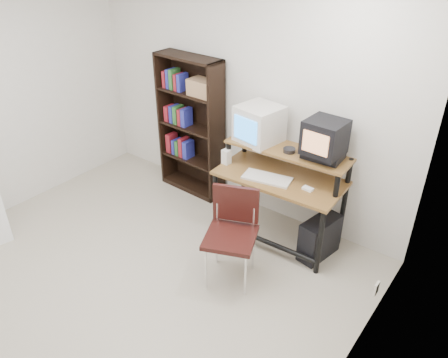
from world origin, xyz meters
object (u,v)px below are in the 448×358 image
Objects in this scene: crt_monitor at (259,124)px; bookshelf at (192,124)px; crt_tv at (325,137)px; school_chair at (232,226)px; pc_tower at (320,238)px; computer_desk at (281,179)px.

bookshelf is (-1.01, 0.12, -0.30)m from crt_monitor.
school_chair is at bearing -111.58° from crt_tv.
bookshelf reaches higher than crt_monitor.
school_chair is (0.31, -0.87, -0.61)m from crt_monitor.
crt_tv is 1.02m from pc_tower.
computer_desk is at bearing -172.34° from pc_tower.
computer_desk is at bearing -7.52° from bookshelf.
computer_desk is 2.85× the size of pc_tower.
crt_tv is 0.80× the size of pc_tower.
pc_tower is 0.27× the size of bookshelf.
pc_tower is (0.13, -0.13, -1.00)m from crt_tv.
school_chair is at bearing -60.83° from crt_monitor.
computer_desk is at bearing 64.55° from school_chair.
crt_monitor reaches higher than school_chair.
crt_monitor is at bearing 160.07° from computer_desk.
crt_monitor is at bearing -178.54° from pc_tower.
school_chair is at bearing -34.72° from bookshelf.
bookshelf reaches higher than pc_tower.
crt_tv is at bearing 42.70° from school_chair.
computer_desk is 0.59m from crt_monitor.
crt_monitor is 1.06m from bookshelf.
computer_desk is 2.81× the size of crt_monitor.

